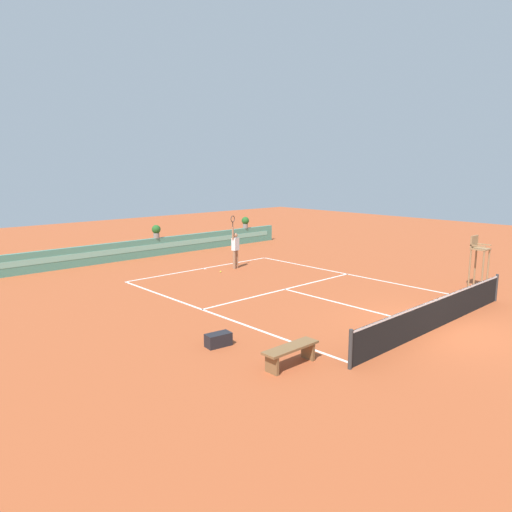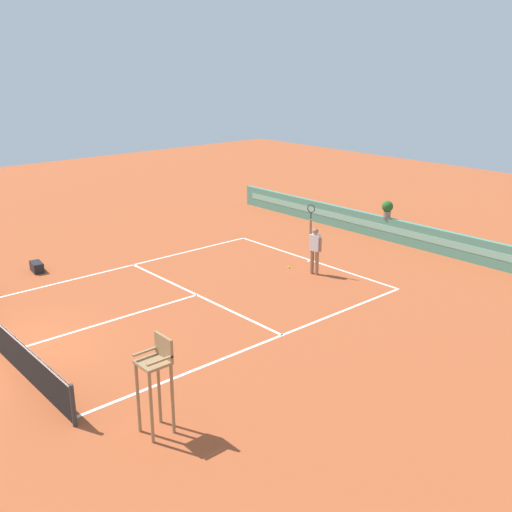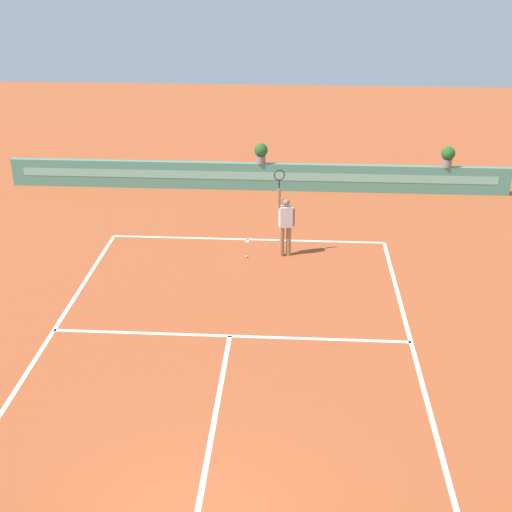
{
  "view_description": "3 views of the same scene",
  "coord_description": "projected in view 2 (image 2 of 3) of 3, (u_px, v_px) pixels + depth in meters",
  "views": [
    {
      "loc": [
        -13.36,
        -6.36,
        4.75
      ],
      "look_at": [
        0.46,
        8.62,
        1.0
      ],
      "focal_mm": 33.25,
      "sensor_mm": 36.0,
      "label": 1
    },
    {
      "loc": [
        15.27,
        -4.4,
        7.43
      ],
      "look_at": [
        0.46,
        8.62,
        1.0
      ],
      "focal_mm": 42.14,
      "sensor_mm": 36.0,
      "label": 2
    },
    {
      "loc": [
        1.42,
        -6.59,
        8.2
      ],
      "look_at": [
        0.46,
        8.62,
        1.0
      ],
      "focal_mm": 46.91,
      "sensor_mm": 36.0,
      "label": 3
    }
  ],
  "objects": [
    {
      "name": "ground_plane",
      "position": [
        187.0,
        298.0,
        19.74
      ],
      "size": [
        60.0,
        60.0,
        0.0
      ],
      "primitive_type": "plane",
      "color": "#A84C28"
    },
    {
      "name": "court_lines",
      "position": [
        205.0,
        292.0,
        20.19
      ],
      "size": [
        8.32,
        11.94,
        0.01
      ],
      "color": "white",
      "rests_on": "ground"
    },
    {
      "name": "back_wall_barrier",
      "position": [
        383.0,
        228.0,
        26.1
      ],
      "size": [
        18.0,
        0.21,
        1.0
      ],
      "color": "#4C8E7A",
      "rests_on": "ground"
    },
    {
      "name": "umpire_chair",
      "position": [
        157.0,
        374.0,
        12.24
      ],
      "size": [
        0.6,
        0.6,
        2.14
      ],
      "color": "#99754C",
      "rests_on": "ground"
    },
    {
      "name": "gear_bag",
      "position": [
        37.0,
        267.0,
        22.15
      ],
      "size": [
        0.74,
        0.45,
        0.36
      ],
      "primitive_type": "cube",
      "rotation": [
        0.0,
        0.0,
        -0.13
      ],
      "color": "black",
      "rests_on": "ground"
    },
    {
      "name": "tennis_player",
      "position": [
        315.0,
        247.0,
        21.62
      ],
      "size": [
        0.61,
        0.3,
        2.58
      ],
      "color": "#9E7051",
      "rests_on": "ground"
    },
    {
      "name": "tennis_ball_near_baseline",
      "position": [
        289.0,
        267.0,
        22.58
      ],
      "size": [
        0.07,
        0.07,
        0.07
      ],
      "primitive_type": "sphere",
      "color": "#CCE033",
      "rests_on": "ground"
    },
    {
      "name": "potted_plant_centre",
      "position": [
        387.0,
        208.0,
        25.71
      ],
      "size": [
        0.48,
        0.48,
        0.72
      ],
      "color": "gray",
      "rests_on": "back_wall_barrier"
    }
  ]
}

